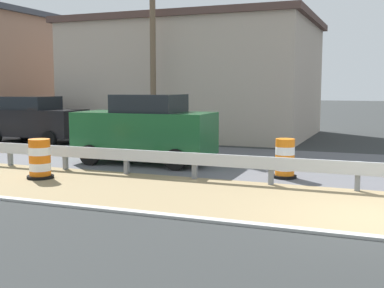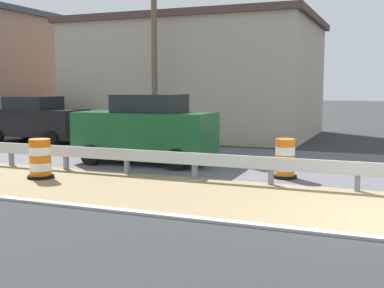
% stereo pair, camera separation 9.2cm
% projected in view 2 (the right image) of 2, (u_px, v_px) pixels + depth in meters
% --- Properties ---
extents(guardrail_median, '(0.18, 55.65, 0.71)m').
position_uv_depth(guardrail_median, '(358.00, 170.00, 11.52)').
color(guardrail_median, silver).
rests_on(guardrail_median, ground).
extents(traffic_barrel_nearest, '(0.64, 0.64, 1.06)m').
position_uv_depth(traffic_barrel_nearest, '(285.00, 160.00, 13.24)').
color(traffic_barrel_nearest, orange).
rests_on(traffic_barrel_nearest, ground).
extents(traffic_barrel_close, '(0.71, 0.71, 1.06)m').
position_uv_depth(traffic_barrel_close, '(40.00, 161.00, 13.23)').
color(traffic_barrel_close, orange).
rests_on(traffic_barrel_close, ground).
extents(car_lead_far_lane, '(2.21, 4.42, 2.20)m').
position_uv_depth(car_lead_far_lane, '(146.00, 129.00, 15.74)').
color(car_lead_far_lane, '#195128').
rests_on(car_lead_far_lane, ground).
extents(car_mid_far_lane, '(2.25, 4.30, 2.02)m').
position_uv_depth(car_mid_far_lane, '(37.00, 120.00, 21.61)').
color(car_mid_far_lane, black).
rests_on(car_mid_far_lane, ground).
extents(roadside_shop_near, '(8.60, 11.77, 5.70)m').
position_uv_depth(roadside_shop_near, '(199.00, 78.00, 25.12)').
color(roadside_shop_near, '#AD9E8E').
rests_on(roadside_shop_near, ground).
extents(utility_pole_near, '(0.24, 1.80, 7.75)m').
position_uv_depth(utility_pole_near, '(154.00, 48.00, 20.38)').
color(utility_pole_near, brown).
rests_on(utility_pole_near, ground).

